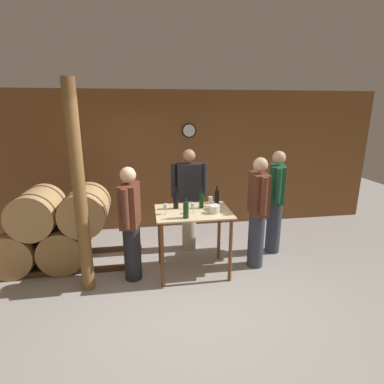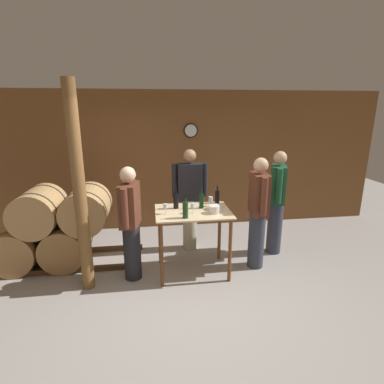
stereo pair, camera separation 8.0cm
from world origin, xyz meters
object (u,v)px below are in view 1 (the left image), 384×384
wine_bottle_far_left (176,200)px  wine_glass_near_left (166,207)px  wine_bottle_right (217,196)px  wine_glass_near_center (193,206)px  wine_bottle_center (201,200)px  person_visitor_with_scarf (258,211)px  person_visitor_near_door (276,200)px  wooden_post (79,192)px  person_host (189,198)px  person_visitor_bearded (131,222)px  ice_bucket (215,209)px  wine_bottle_left (186,210)px  wine_glass_near_right (210,199)px

wine_bottle_far_left → wine_glass_near_left: wine_bottle_far_left is taller
wine_bottle_right → wine_glass_near_center: wine_bottle_right is taller
wine_bottle_center → wine_glass_near_left: wine_bottle_center is taller
wine_bottle_center → person_visitor_with_scarf: 0.86m
person_visitor_near_door → wine_glass_near_left: bearing=-164.1°
wine_bottle_far_left → wine_glass_near_center: size_ratio=2.22×
wooden_post → person_host: size_ratio=1.56×
wine_bottle_far_left → wine_bottle_right: (0.65, 0.18, -0.02)m
wine_bottle_right → person_visitor_bearded: size_ratio=0.17×
ice_bucket → person_visitor_near_door: size_ratio=0.08×
person_host → ice_bucket: bearing=-76.2°
wine_bottle_left → wine_glass_near_left: (-0.25, 0.19, -0.01)m
wine_bottle_right → person_visitor_near_door: person_visitor_near_door is taller
person_visitor_with_scarf → person_host: bearing=140.7°
wooden_post → person_visitor_with_scarf: bearing=5.5°
wine_bottle_center → person_visitor_with_scarf: size_ratio=0.18×
wine_glass_near_right → wooden_post: bearing=-168.0°
person_host → person_visitor_with_scarf: size_ratio=1.02×
wooden_post → wine_bottle_left: size_ratio=9.22×
wine_bottle_left → wine_bottle_center: wine_bottle_center is taller
person_visitor_bearded → wooden_post: bearing=-165.4°
person_host → person_visitor_bearded: bearing=-138.2°
wine_glass_near_right → ice_bucket: size_ratio=1.02×
person_visitor_with_scarf → wooden_post: bearing=-174.5°
wine_bottle_far_left → ice_bucket: 0.58m
ice_bucket → person_visitor_bearded: size_ratio=0.09×
wine_glass_near_right → person_host: bearing=110.8°
wine_bottle_right → wine_glass_near_right: wine_bottle_right is taller
wooden_post → wine_bottle_left: bearing=-2.7°
wine_glass_near_left → wine_glass_near_center: (0.37, -0.02, -0.00)m
wine_bottle_left → ice_bucket: 0.44m
wine_glass_near_center → wine_bottle_left: bearing=-124.8°
wooden_post → ice_bucket: size_ratio=18.64×
person_visitor_near_door → wine_glass_near_center: bearing=-159.7°
wine_bottle_right → person_visitor_near_door: bearing=6.9°
wine_bottle_right → wine_glass_near_center: (-0.44, -0.41, 0.00)m
wine_bottle_far_left → wine_glass_near_right: size_ratio=2.18×
wine_glass_near_center → wine_glass_near_right: 0.40m
wine_bottle_right → person_visitor_with_scarf: 0.65m
wine_glass_near_left → wine_glass_near_right: bearing=19.9°
wine_glass_near_left → person_visitor_near_door: person_visitor_near_door is taller
wine_glass_near_left → person_visitor_near_door: 1.91m
wine_bottle_center → person_visitor_near_door: 1.35m
wine_glass_near_right → person_host: person_host is taller
wine_glass_near_center → person_visitor_bearded: 0.88m
wine_bottle_center → wine_bottle_right: wine_bottle_center is taller
person_visitor_bearded → person_visitor_near_door: person_visitor_near_door is taller
wine_bottle_far_left → person_visitor_bearded: size_ratio=0.20×
wine_glass_near_left → wine_glass_near_center: bearing=-2.4°
wine_bottle_center → person_host: person_host is taller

